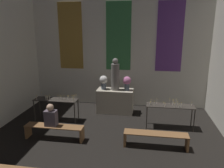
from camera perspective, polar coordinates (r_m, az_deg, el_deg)
wall_back at (r=9.36m, az=1.74°, el=9.41°), size 7.64×0.16×4.97m
altar at (r=8.83m, az=0.82°, el=-4.45°), size 1.43×0.66×0.95m
statue at (r=8.54m, az=0.84°, el=2.24°), size 0.32×0.32×1.26m
flower_vase_left at (r=8.68m, az=-2.21°, el=0.75°), size 0.32×0.32×0.55m
flower_vase_right at (r=8.55m, az=3.93°, el=0.52°), size 0.32×0.32×0.55m
candle_rack_left at (r=8.29m, az=-14.38°, el=-4.43°), size 1.60×0.49×1.01m
candle_rack_right at (r=7.69m, az=14.90°, el=-6.00°), size 1.60×0.49×1.01m
pew_back_left at (r=7.08m, az=-14.83°, el=-11.40°), size 1.82×0.36×0.44m
pew_back_right at (r=6.55m, az=11.33°, el=-13.44°), size 1.82×0.36×0.44m
person_seated at (r=6.94m, az=-15.69°, el=-8.10°), size 0.36×0.24×0.70m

